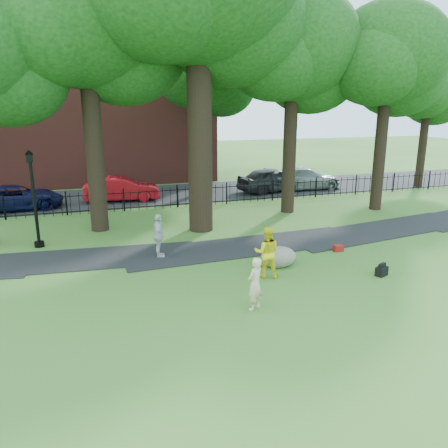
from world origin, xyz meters
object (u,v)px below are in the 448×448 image
object	(u,v)px
woman	(255,284)
lamppost	(34,201)
red_sedan	(122,189)
man	(267,252)
boulder	(278,256)

from	to	relation	value
woman	lamppost	xyz separation A→B (m)	(-6.22, 8.19, 1.17)
lamppost	red_sedan	size ratio (longest dim) A/B	0.88
woman	man	size ratio (longest dim) A/B	0.88
man	red_sedan	world-z (taller)	man
woman	lamppost	distance (m)	10.35
boulder	lamppost	distance (m)	9.99
man	woman	bearing A→B (deg)	81.16
man	red_sedan	distance (m)	14.58
man	red_sedan	xyz separation A→B (m)	(-3.32, 14.19, -0.13)
boulder	red_sedan	distance (m)	13.99
red_sedan	boulder	bearing A→B (deg)	-158.45
woman	man	distance (m)	2.52
woman	lamppost	size ratio (longest dim) A/B	0.39
woman	red_sedan	bearing A→B (deg)	-113.76
woman	man	bearing A→B (deg)	-152.39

